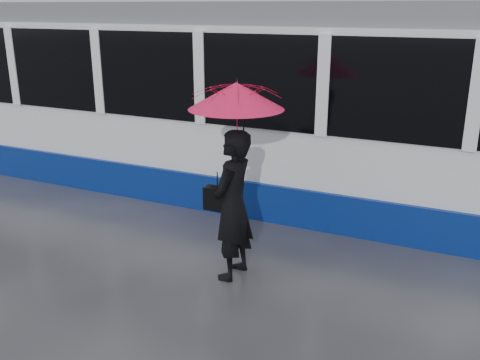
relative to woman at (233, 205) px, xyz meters
The scene contains 5 objects.
ground 1.37m from the woman, 143.88° to the left, with size 90.00×90.00×0.00m, color #2A2A2F.
rails 3.32m from the woman, 104.50° to the left, with size 34.00×1.51×0.02m.
woman is the anchor object (origin of this frame).
umbrella 1.14m from the woman, ahead, with size 1.16×1.16×1.29m.
handbag 0.23m from the woman, behind, with size 0.35×0.16×0.47m.
Camera 1 is at (3.50, -6.09, 3.29)m, focal length 40.00 mm.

